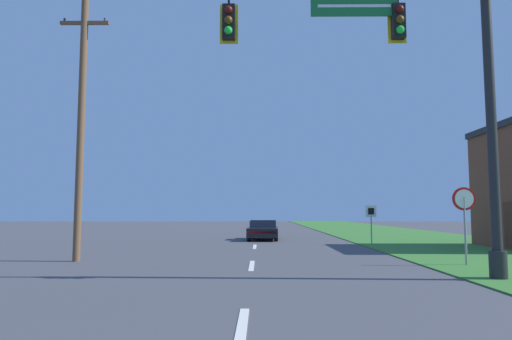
{
  "coord_description": "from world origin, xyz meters",
  "views": [
    {
      "loc": [
        0.28,
        -0.97,
        1.75
      ],
      "look_at": [
        0.0,
        29.03,
        4.49
      ],
      "focal_mm": 32.0,
      "sensor_mm": 36.0,
      "label": 1
    }
  ],
  "objects_px": {
    "car_ahead": "(263,230)",
    "utility_pole_near": "(81,123)",
    "stop_sign": "(464,208)",
    "route_sign_post": "(371,216)",
    "signal_mast": "(420,83)"
  },
  "relations": [
    {
      "from": "utility_pole_near",
      "to": "stop_sign",
      "type": "bearing_deg",
      "value": -5.46
    },
    {
      "from": "car_ahead",
      "to": "utility_pole_near",
      "type": "height_order",
      "value": "utility_pole_near"
    },
    {
      "from": "stop_sign",
      "to": "utility_pole_near",
      "type": "bearing_deg",
      "value": 174.54
    },
    {
      "from": "utility_pole_near",
      "to": "route_sign_post",
      "type": "bearing_deg",
      "value": 31.62
    },
    {
      "from": "car_ahead",
      "to": "stop_sign",
      "type": "xyz_separation_m",
      "value": [
        6.48,
        -13.64,
        1.26
      ]
    },
    {
      "from": "stop_sign",
      "to": "route_sign_post",
      "type": "height_order",
      "value": "stop_sign"
    },
    {
      "from": "stop_sign",
      "to": "route_sign_post",
      "type": "bearing_deg",
      "value": 95.96
    },
    {
      "from": "signal_mast",
      "to": "stop_sign",
      "type": "distance_m",
      "value": 5.09
    },
    {
      "from": "stop_sign",
      "to": "utility_pole_near",
      "type": "height_order",
      "value": "utility_pole_near"
    },
    {
      "from": "signal_mast",
      "to": "car_ahead",
      "type": "height_order",
      "value": "signal_mast"
    },
    {
      "from": "route_sign_post",
      "to": "signal_mast",
      "type": "bearing_deg",
      "value": -97.16
    },
    {
      "from": "car_ahead",
      "to": "stop_sign",
      "type": "bearing_deg",
      "value": -64.59
    },
    {
      "from": "car_ahead",
      "to": "route_sign_post",
      "type": "relative_size",
      "value": 2.11
    },
    {
      "from": "car_ahead",
      "to": "utility_pole_near",
      "type": "relative_size",
      "value": 0.45
    },
    {
      "from": "signal_mast",
      "to": "route_sign_post",
      "type": "distance_m",
      "value": 12.47
    }
  ]
}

